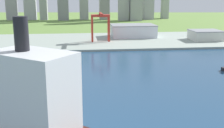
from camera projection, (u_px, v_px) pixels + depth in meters
ground_plane at (131, 83)px, 214.15m from camera, size 2400.00×2400.00×0.00m
water_bay at (151, 116)px, 156.21m from camera, size 840.00×360.00×0.15m
industrial_pier at (106, 41)px, 397.26m from camera, size 840.00×140.00×2.50m
ferry_boat at (24, 82)px, 195.10m from camera, size 17.70×35.38×22.17m
port_crane_red at (100, 21)px, 375.54m from camera, size 23.97×36.92×37.42m
warehouse_main at (133, 31)px, 422.44m from camera, size 62.99×42.36×17.51m
warehouse_annex at (205, 35)px, 393.78m from camera, size 39.80×34.13×13.16m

